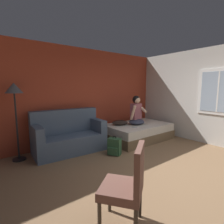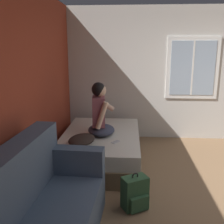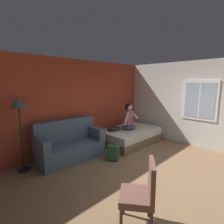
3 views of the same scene
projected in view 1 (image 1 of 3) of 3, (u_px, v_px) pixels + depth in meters
ground_plane at (179, 179)px, 3.09m from camera, size 40.00×40.00×0.00m
wall_back_accent at (90, 96)px, 5.27m from camera, size 9.82×0.16×2.70m
bed at (137, 132)px, 5.43m from camera, size 2.02×1.31×0.48m
couch at (69, 136)px, 4.39m from camera, size 1.74×0.91×1.04m
side_chair at (127, 184)px, 1.95m from camera, size 0.64×0.64×0.98m
person_seated at (136, 113)px, 5.32m from camera, size 0.56×0.49×0.88m
backpack at (114, 147)px, 4.17m from camera, size 0.33×0.35×0.46m
throw_pillow at (120, 123)px, 5.25m from camera, size 0.58×0.52×0.14m
cell_phone at (134, 127)px, 4.93m from camera, size 0.16×0.14×0.01m
floor_lamp at (14, 96)px, 3.69m from camera, size 0.36×0.36×1.70m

